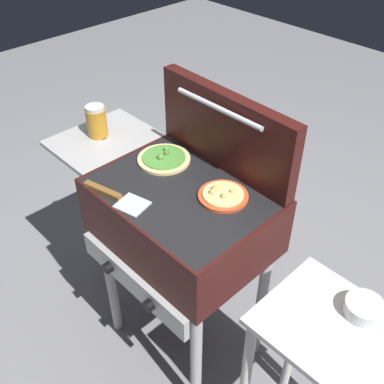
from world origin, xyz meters
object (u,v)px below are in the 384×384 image
grill (179,219)px  topping_bowl_near (364,308)px  prep_table (324,369)px  pizza_cheese (223,195)px  spatula (115,196)px  sauce_jar (97,121)px  pizza_veggie (164,158)px

grill → topping_bowl_near: bearing=8.6°
grill → prep_table: (0.67, 0.00, -0.21)m
pizza_cheese → spatula: 0.37m
pizza_cheese → topping_bowl_near: bearing=2.8°
sauce_jar → spatula: bearing=-27.3°
grill → pizza_cheese: pizza_cheese is taller
sauce_jar → prep_table: size_ratio=0.17×
pizza_cheese → spatula: pizza_cheese is taller
sauce_jar → prep_table: bearing=0.0°
prep_table → topping_bowl_near: bearing=78.7°
pizza_cheese → pizza_veggie: bearing=179.8°
grill → sauce_jar: bearing=179.5°
sauce_jar → grill: bearing=-0.5°
grill → sauce_jar: sauce_jar is taller
sauce_jar → topping_bowl_near: 1.21m
grill → pizza_cheese: bearing=29.1°
sauce_jar → prep_table: sauce_jar is taller
pizza_veggie → sauce_jar: sauce_jar is taller
spatula → pizza_veggie: bearing=101.5°
sauce_jar → pizza_cheese: bearing=6.6°
grill → spatula: 0.27m
grill → prep_table: 0.71m
prep_table → pizza_veggie: bearing=174.9°
pizza_veggie → grill: bearing=-25.0°
pizza_veggie → pizza_cheese: bearing=-0.2°
sauce_jar → spatula: (0.38, -0.20, -0.06)m
grill → pizza_veggie: pizza_veggie is taller
pizza_veggie → sauce_jar: (-0.33, -0.08, 0.06)m
sauce_jar → prep_table: (1.17, 0.00, -0.42)m
pizza_cheese → prep_table: 0.65m
spatula → topping_bowl_near: size_ratio=2.29×
sauce_jar → prep_table: 1.25m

